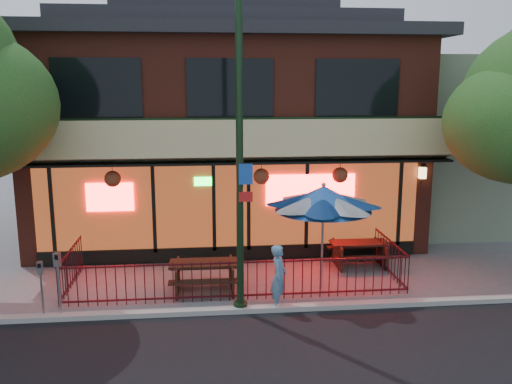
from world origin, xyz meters
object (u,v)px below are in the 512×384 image
at_px(pedestrian, 279,277).
at_px(picnic_table_right, 359,250).
at_px(patio_umbrella, 323,198).
at_px(parking_meter_far, 41,280).
at_px(parking_meter_near, 58,274).
at_px(street_light, 240,175).
at_px(picnic_table_left, 205,272).

bearing_deg(pedestrian, picnic_table_right, -27.99).
height_order(patio_umbrella, parking_meter_far, patio_umbrella).
bearing_deg(parking_meter_far, parking_meter_near, -0.01).
xyz_separation_m(street_light, picnic_table_right, (3.60, 2.80, -2.69)).
distance_m(picnic_table_right, patio_umbrella, 2.85).
xyz_separation_m(picnic_table_right, pedestrian, (-2.71, -2.75, 0.30)).
height_order(pedestrian, parking_meter_near, pedestrian).
distance_m(pedestrian, parking_meter_far, 5.27).
bearing_deg(pedestrian, parking_meter_far, 107.13).
height_order(picnic_table_left, pedestrian, pedestrian).
bearing_deg(parking_meter_far, street_light, -0.03).
distance_m(patio_umbrella, pedestrian, 2.33).
relative_size(patio_umbrella, parking_meter_near, 1.80).
bearing_deg(parking_meter_near, picnic_table_right, 20.23).
height_order(picnic_table_left, parking_meter_near, parking_meter_near).
xyz_separation_m(picnic_table_left, picnic_table_right, (4.40, 1.48, -0.03)).
xyz_separation_m(picnic_table_right, parking_meter_near, (-7.60, -2.80, 0.57)).
height_order(picnic_table_right, parking_meter_far, parking_meter_far).
height_order(picnic_table_right, pedestrian, pedestrian).
distance_m(street_light, patio_umbrella, 2.60).
bearing_deg(pedestrian, picnic_table_left, 69.75).
relative_size(pedestrian, parking_meter_near, 1.00).
relative_size(picnic_table_right, patio_umbrella, 0.60).
distance_m(pedestrian, parking_meter_near, 4.90).
distance_m(picnic_table_right, parking_meter_far, 8.46).
relative_size(picnic_table_left, parking_meter_near, 1.16).
bearing_deg(street_light, parking_meter_near, 179.96).
xyz_separation_m(street_light, pedestrian, (0.89, 0.05, -2.39)).
bearing_deg(parking_meter_near, pedestrian, 0.59).
xyz_separation_m(picnic_table_left, pedestrian, (1.69, -1.27, 0.27)).
xyz_separation_m(patio_umbrella, parking_meter_far, (-6.53, -1.21, -1.44)).
height_order(pedestrian, parking_meter_far, pedestrian).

